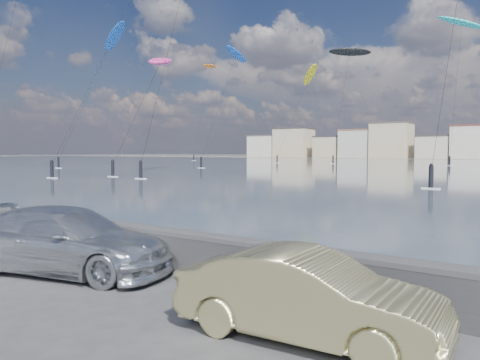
% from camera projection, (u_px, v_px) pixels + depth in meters
% --- Properties ---
extents(ground, '(700.00, 700.00, 0.00)m').
position_uv_depth(ground, '(79.00, 302.00, 9.05)').
color(ground, '#333335').
rests_on(ground, ground).
extents(seawall, '(400.00, 0.36, 1.08)m').
position_uv_depth(seawall, '(175.00, 248.00, 11.22)').
color(seawall, '#28282B').
rests_on(seawall, ground).
extents(car_silver, '(5.76, 3.55, 1.56)m').
position_uv_depth(car_silver, '(67.00, 240.00, 11.23)').
color(car_silver, silver).
rests_on(car_silver, ground).
extents(car_champagne, '(4.26, 1.76, 1.37)m').
position_uv_depth(car_champagne, '(308.00, 296.00, 7.20)').
color(car_champagne, tan).
rests_on(car_champagne, ground).
extents(kitesurfer_1, '(8.25, 14.03, 27.00)m').
position_uv_depth(kitesurfer_1, '(114.00, 38.00, 87.54)').
color(kitesurfer_1, blue).
rests_on(kitesurfer_1, ground).
extents(kitesurfer_2, '(7.36, 19.38, 26.16)m').
position_uv_depth(kitesurfer_2, '(310.00, 76.00, 125.62)').
color(kitesurfer_2, yellow).
rests_on(kitesurfer_2, ground).
extents(kitesurfer_10, '(10.56, 17.30, 29.24)m').
position_uv_depth(kitesurfer_10, '(350.00, 53.00, 117.88)').
color(kitesurfer_10, black).
rests_on(kitesurfer_10, ground).
extents(kitesurfer_11, '(6.30, 20.10, 24.03)m').
position_uv_depth(kitesurfer_11, '(235.00, 56.00, 94.27)').
color(kitesurfer_11, blue).
rests_on(kitesurfer_11, ground).
extents(kitesurfer_14, '(3.89, 14.26, 31.66)m').
position_uv_depth(kitesurfer_14, '(210.00, 68.00, 152.48)').
color(kitesurfer_14, orange).
rests_on(kitesurfer_14, ground).
extents(kitesurfer_15, '(10.44, 15.67, 32.71)m').
position_uv_depth(kitesurfer_15, '(462.00, 24.00, 101.45)').
color(kitesurfer_15, '#19BFBF').
rests_on(kitesurfer_15, ground).
extents(kitesurfer_16, '(6.23, 14.37, 16.30)m').
position_uv_depth(kitesurfer_16, '(160.00, 63.00, 61.49)').
color(kitesurfer_16, '#E5338C').
rests_on(kitesurfer_16, ground).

